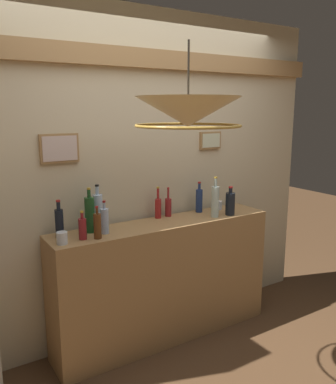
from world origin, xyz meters
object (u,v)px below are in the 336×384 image
(liquor_bottle_tequila, at_px, (168,207))
(liquor_bottle_port, at_px, (215,201))
(liquor_bottle_rum, at_px, (90,214))
(liquor_bottle_rye, at_px, (199,200))
(liquor_bottle_gin, at_px, (230,203))
(pendant_lamp, at_px, (188,113))
(liquor_bottle_amaro, at_px, (83,228))
(liquor_bottle_vodka, at_px, (97,226))
(liquor_bottle_sherry, at_px, (98,211))
(liquor_bottle_vermouth, at_px, (105,221))
(glass_tumbler_rocks, at_px, (62,238))
(liquor_bottle_brandy, at_px, (59,222))
(liquor_bottle_scotch, at_px, (158,207))
(glass_tumbler_highball, at_px, (218,205))

(liquor_bottle_tequila, xyz_separation_m, liquor_bottle_port, (0.31, -0.22, 0.05))
(liquor_bottle_rum, distance_m, liquor_bottle_rye, 1.01)
(liquor_bottle_gin, height_order, pendant_lamp, pendant_lamp)
(liquor_bottle_tequila, bearing_deg, liquor_bottle_gin, -27.57)
(liquor_bottle_rum, distance_m, liquor_bottle_amaro, 0.17)
(liquor_bottle_rum, relative_size, liquor_bottle_tequila, 1.35)
(liquor_bottle_vodka, distance_m, liquor_bottle_amaro, 0.10)
(liquor_bottle_sherry, distance_m, liquor_bottle_rum, 0.10)
(liquor_bottle_vermouth, relative_size, glass_tumbler_rocks, 2.93)
(liquor_bottle_vodka, xyz_separation_m, liquor_bottle_port, (1.03, 0.01, 0.04))
(pendant_lamp, bearing_deg, liquor_bottle_gin, 34.72)
(liquor_bottle_brandy, xyz_separation_m, liquor_bottle_vodka, (0.21, -0.16, -0.02))
(liquor_bottle_sherry, bearing_deg, liquor_bottle_scotch, 1.49)
(liquor_bottle_vermouth, height_order, glass_tumbler_highball, liquor_bottle_vermouth)
(liquor_bottle_sherry, bearing_deg, liquor_bottle_brandy, -170.76)
(liquor_bottle_vodka, relative_size, liquor_bottle_vermouth, 0.95)
(liquor_bottle_amaro, height_order, pendant_lamp, pendant_lamp)
(liquor_bottle_sherry, height_order, liquor_bottle_gin, liquor_bottle_sherry)
(liquor_bottle_brandy, bearing_deg, liquor_bottle_vermouth, -15.47)
(glass_tumbler_highball, bearing_deg, liquor_bottle_port, -134.37)
(liquor_bottle_port, bearing_deg, liquor_bottle_rye, 93.86)
(liquor_bottle_scotch, bearing_deg, glass_tumbler_highball, -3.29)
(liquor_bottle_brandy, bearing_deg, liquor_bottle_rye, 2.03)
(liquor_bottle_vermouth, relative_size, pendant_lamp, 0.40)
(pendant_lamp, bearing_deg, glass_tumbler_rocks, 132.40)
(liquor_bottle_amaro, relative_size, glass_tumbler_highball, 2.58)
(liquor_bottle_tequila, distance_m, glass_tumbler_highball, 0.49)
(liquor_bottle_tequila, distance_m, liquor_bottle_amaro, 0.83)
(liquor_bottle_tequila, relative_size, liquor_bottle_vermouth, 1.01)
(liquor_bottle_rye, distance_m, liquor_bottle_amaro, 1.12)
(liquor_bottle_vermouth, distance_m, liquor_bottle_rye, 0.93)
(liquor_bottle_vermouth, xyz_separation_m, liquor_bottle_port, (0.94, -0.07, 0.04))
(liquor_bottle_sherry, bearing_deg, liquor_bottle_rum, -148.68)
(liquor_bottle_brandy, distance_m, liquor_bottle_vodka, 0.27)
(liquor_bottle_vermouth, distance_m, glass_tumbler_rocks, 0.34)
(liquor_bottle_rum, xyz_separation_m, liquor_bottle_scotch, (0.61, 0.06, -0.04))
(liquor_bottle_port, xyz_separation_m, liquor_bottle_amaro, (-1.12, 0.03, -0.06))
(liquor_bottle_brandy, height_order, liquor_bottle_amaro, liquor_bottle_brandy)
(liquor_bottle_amaro, bearing_deg, liquor_bottle_tequila, 13.50)
(liquor_bottle_rum, distance_m, glass_tumbler_rocks, 0.31)
(liquor_bottle_sherry, relative_size, glass_tumbler_rocks, 4.08)
(liquor_bottle_brandy, xyz_separation_m, liquor_bottle_scotch, (0.83, 0.06, -0.02))
(liquor_bottle_gin, height_order, liquor_bottle_vermouth, liquor_bottle_gin)
(liquor_bottle_vermouth, bearing_deg, liquor_bottle_scotch, 15.40)
(liquor_bottle_vodka, xyz_separation_m, glass_tumbler_highball, (1.21, 0.19, -0.05))
(liquor_bottle_scotch, bearing_deg, liquor_bottle_port, -27.97)
(liquor_bottle_sherry, distance_m, liquor_bottle_tequila, 0.63)
(liquor_bottle_rum, distance_m, liquor_bottle_port, 1.03)
(liquor_bottle_amaro, distance_m, glass_tumbler_highball, 1.31)
(liquor_bottle_rye, height_order, liquor_bottle_scotch, liquor_bottle_rye)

